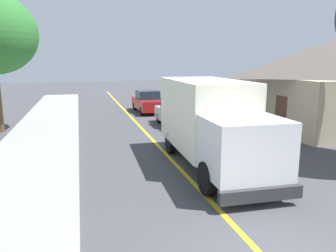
{
  "coord_description": "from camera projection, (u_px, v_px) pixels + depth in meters",
  "views": [
    {
      "loc": [
        -3.44,
        -4.41,
        3.92
      ],
      "look_at": [
        -0.14,
        7.58,
        1.4
      ],
      "focal_mm": 34.46,
      "sensor_mm": 36.0,
      "label": 1
    }
  ],
  "objects": [
    {
      "name": "sidewalk_curb",
      "position": [
        6.0,
        215.0,
        8.2
      ],
      "size": [
        3.6,
        60.0,
        0.15
      ],
      "primitive_type": "cube",
      "color": "gray",
      "rests_on": "ground"
    },
    {
      "name": "centre_line_yellow",
      "position": [
        157.0,
        145.0,
        15.29
      ],
      "size": [
        0.16,
        56.0,
        0.01
      ],
      "primitive_type": "cube",
      "color": "gold",
      "rests_on": "ground"
    },
    {
      "name": "box_truck",
      "position": [
        211.0,
        120.0,
        11.98
      ],
      "size": [
        2.66,
        7.26,
        3.2
      ],
      "color": "#F2EDCC",
      "rests_on": "ground"
    },
    {
      "name": "parked_car_near",
      "position": [
        177.0,
        114.0,
        19.43
      ],
      "size": [
        1.86,
        4.42,
        1.67
      ],
      "color": "#B7B7BC",
      "rests_on": "ground"
    },
    {
      "name": "parked_car_mid",
      "position": [
        148.0,
        102.0,
        25.01
      ],
      "size": [
        1.88,
        4.43,
        1.67
      ],
      "color": "maroon",
      "rests_on": "ground"
    },
    {
      "name": "stop_sign",
      "position": [
        254.0,
        104.0,
        15.62
      ],
      "size": [
        0.8,
        0.1,
        2.65
      ],
      "color": "gray",
      "rests_on": "ground"
    }
  ]
}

